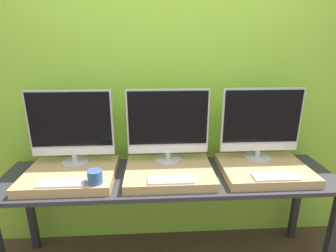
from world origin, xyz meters
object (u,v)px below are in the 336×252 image
keyboard_left (62,183)px  monitor_center (168,124)px  mug (95,177)px  monitor_right (261,123)px  keyboard_right (275,177)px  keyboard_center (171,180)px  monitor_left (71,126)px

keyboard_left → monitor_center: 0.80m
mug → monitor_right: bearing=14.9°
monitor_right → keyboard_right: 0.41m
keyboard_left → monitor_center: size_ratio=0.50×
keyboard_center → monitor_right: size_ratio=0.50×
keyboard_left → keyboard_right: bearing=0.0°
monitor_left → keyboard_right: bearing=-12.7°
keyboard_left → keyboard_center: (0.68, 0.00, 0.00)m
keyboard_left → monitor_center: monitor_center is taller
mug → monitor_center: (0.47, 0.31, 0.24)m
keyboard_left → mug: (0.21, 0.00, 0.04)m
monitor_right → mug: bearing=-165.1°
monitor_center → monitor_left: bearing=180.0°
monitor_center → keyboard_center: 0.41m
monitor_left → mug: bearing=-55.9°
keyboard_left → keyboard_center: bearing=0.0°
monitor_center → keyboard_center: monitor_center is taller
mug → monitor_center: bearing=33.0°
monitor_left → keyboard_left: 0.41m
monitor_left → mug: (0.21, -0.31, -0.24)m
keyboard_center → keyboard_left: bearing=180.0°
monitor_center → monitor_right: bearing=0.0°
monitor_center → monitor_right: (0.68, 0.00, 0.00)m
monitor_left → monitor_center: same height
keyboard_left → keyboard_right: same height
mug → keyboard_right: mug is taller
mug → keyboard_center: (0.47, 0.00, -0.04)m
mug → monitor_right: monitor_right is taller
keyboard_center → monitor_left: bearing=155.7°
mug → monitor_right: size_ratio=0.16×
keyboard_left → monitor_center: bearing=24.3°
keyboard_left → mug: bearing=0.0°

